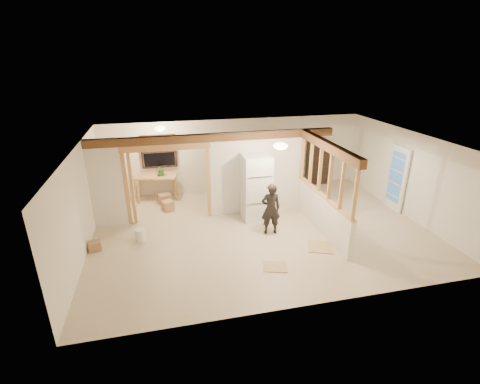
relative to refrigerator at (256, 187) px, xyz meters
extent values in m
cube|color=#C2B090|center=(-0.06, -0.76, -0.96)|extent=(9.00, 6.50, 0.01)
cube|color=white|center=(-0.06, -0.76, 1.54)|extent=(9.00, 6.50, 0.01)
cube|color=silver|center=(-0.06, 2.49, 0.29)|extent=(9.00, 0.01, 2.50)
cube|color=silver|center=(-0.06, -4.01, 0.29)|extent=(9.00, 0.01, 2.50)
cube|color=silver|center=(-4.56, -0.76, 0.29)|extent=(0.01, 6.50, 2.50)
cube|color=silver|center=(4.44, -0.76, 0.29)|extent=(0.01, 6.50, 2.50)
cube|color=silver|center=(-4.11, 0.44, 0.29)|extent=(0.90, 0.12, 2.50)
cube|color=silver|center=(0.14, 0.44, 0.29)|extent=(2.80, 0.12, 2.50)
cube|color=tan|center=(-2.46, 0.44, 0.14)|extent=(2.46, 0.14, 2.20)
cube|color=brown|center=(-1.06, 0.44, 1.42)|extent=(7.00, 0.18, 0.22)
cube|color=brown|center=(1.54, -1.16, 1.42)|extent=(0.18, 3.30, 0.22)
cube|color=silver|center=(1.54, -1.16, -0.46)|extent=(0.12, 3.20, 1.00)
cube|color=tan|center=(1.54, -1.16, 0.70)|extent=(0.14, 3.20, 1.32)
cube|color=black|center=(-2.66, 2.41, 0.59)|extent=(1.12, 0.10, 1.10)
cube|color=white|center=(4.36, -0.36, 0.04)|extent=(0.12, 0.86, 2.00)
ellipsoid|color=#FFEABF|center=(0.24, -1.26, 1.52)|extent=(0.36, 0.36, 0.16)
ellipsoid|color=#FFEABF|center=(-2.56, 1.54, 1.52)|extent=(0.32, 0.32, 0.14)
ellipsoid|color=#FFD88C|center=(-2.06, 0.84, 1.22)|extent=(0.07, 0.07, 0.07)
cube|color=silver|center=(0.00, 0.00, 0.00)|extent=(0.79, 0.77, 1.92)
imported|color=black|center=(0.12, -1.02, -0.24)|extent=(0.55, 0.38, 1.43)
cube|color=tan|center=(-2.82, 2.12, -0.55)|extent=(1.41, 0.91, 0.82)
imported|color=#286324|center=(-2.64, 2.07, 0.05)|extent=(0.42, 0.39, 0.37)
cylinder|color=red|center=(-4.19, 1.72, -0.68)|extent=(0.53, 0.53, 0.57)
cube|color=black|center=(2.98, 2.29, -0.15)|extent=(0.81, 0.27, 1.62)
cylinder|color=silver|center=(-3.30, -0.65, -0.80)|extent=(0.28, 0.28, 0.32)
cube|color=#A77C51|center=(-2.60, 1.64, -0.80)|extent=(0.45, 0.42, 0.32)
cube|color=#A77C51|center=(-2.53, 1.12, -0.81)|extent=(0.42, 0.42, 0.30)
cube|color=#A77C51|center=(-4.39, -0.90, -0.84)|extent=(0.32, 0.28, 0.23)
cube|color=tan|center=(1.14, -2.04, -0.95)|extent=(0.79, 0.79, 0.02)
cube|color=tan|center=(-0.26, -2.62, -0.95)|extent=(0.66, 0.58, 0.02)
camera|label=1|loc=(-2.57, -9.01, 3.61)|focal=26.00mm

